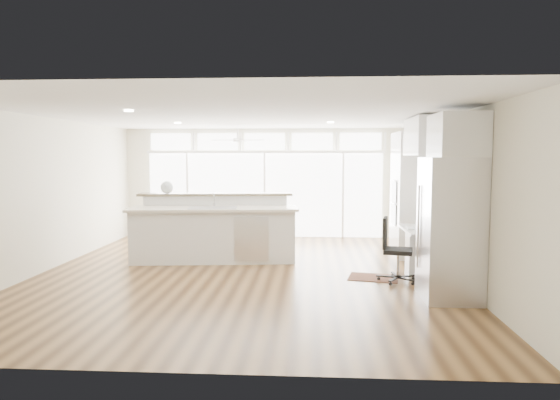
{
  "coord_description": "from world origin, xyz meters",
  "views": [
    {
      "loc": [
        1.16,
        -8.42,
        2.01
      ],
      "look_at": [
        0.59,
        0.6,
        1.22
      ],
      "focal_mm": 32.0,
      "sensor_mm": 36.0,
      "label": 1
    }
  ],
  "objects": [
    {
      "name": "potted_plant",
      "position": [
        3.17,
        1.8,
        2.61
      ],
      "size": [
        0.27,
        0.3,
        0.23
      ],
      "primitive_type": "imported",
      "rotation": [
        0.0,
        0.0,
        -0.04
      ],
      "color": "#2B5C27",
      "rests_on": "oven_cabinet"
    },
    {
      "name": "framed_photos",
      "position": [
        3.46,
        0.92,
        1.4
      ],
      "size": [
        0.06,
        0.22,
        0.8
      ],
      "primitive_type": "cube",
      "color": "black",
      "rests_on": "wall_right"
    },
    {
      "name": "fridge_cabinet",
      "position": [
        3.17,
        -1.35,
        2.3
      ],
      "size": [
        0.64,
        0.9,
        0.6
      ],
      "primitive_type": "cube",
      "color": "white",
      "rests_on": "wall_right"
    },
    {
      "name": "refrigerator",
      "position": [
        3.11,
        -1.35,
        1.0
      ],
      "size": [
        0.76,
        0.9,
        2.0
      ],
      "primitive_type": "cube",
      "color": "silver",
      "rests_on": "floor"
    },
    {
      "name": "recessed_lights",
      "position": [
        0.0,
        0.2,
        2.68
      ],
      "size": [
        3.4,
        3.0,
        0.02
      ],
      "primitive_type": "cube",
      "color": "white",
      "rests_on": "ceiling"
    },
    {
      "name": "floor",
      "position": [
        0.0,
        0.0,
        -0.01
      ],
      "size": [
        7.0,
        8.0,
        0.02
      ],
      "primitive_type": "cube",
      "color": "#472D16",
      "rests_on": "ground"
    },
    {
      "name": "wall_right",
      "position": [
        3.5,
        0.0,
        1.35
      ],
      "size": [
        0.04,
        8.0,
        2.7
      ],
      "primitive_type": "cube",
      "color": "beige",
      "rests_on": "floor"
    },
    {
      "name": "rug",
      "position": [
        2.2,
        -0.2,
        0.01
      ],
      "size": [
        0.91,
        0.74,
        0.01
      ],
      "primitive_type": "cube",
      "rotation": [
        0.0,
        0.0,
        -0.21
      ],
      "color": "#391B12",
      "rests_on": "floor"
    },
    {
      "name": "kitchen_island",
      "position": [
        -0.71,
        0.98,
        0.64
      ],
      "size": [
        3.32,
        1.54,
        1.28
      ],
      "primitive_type": "cube",
      "rotation": [
        0.0,
        0.0,
        0.11
      ],
      "color": "white",
      "rests_on": "floor"
    },
    {
      "name": "glass_wall",
      "position": [
        0.0,
        3.94,
        1.05
      ],
      "size": [
        5.8,
        0.06,
        2.08
      ],
      "primitive_type": "cube",
      "color": "white",
      "rests_on": "wall_back"
    },
    {
      "name": "monitor",
      "position": [
        3.05,
        0.3,
        0.95
      ],
      "size": [
        0.13,
        0.47,
        0.38
      ],
      "primitive_type": "cube",
      "rotation": [
        0.0,
        0.0,
        -0.12
      ],
      "color": "black",
      "rests_on": "desk_nook"
    },
    {
      "name": "desk_window",
      "position": [
        3.46,
        0.3,
        1.55
      ],
      "size": [
        0.04,
        0.85,
        0.85
      ],
      "primitive_type": "cube",
      "color": "white",
      "rests_on": "wall_right"
    },
    {
      "name": "ceiling",
      "position": [
        0.0,
        0.0,
        2.7
      ],
      "size": [
        7.0,
        8.0,
        0.02
      ],
      "primitive_type": "cube",
      "color": "white",
      "rests_on": "wall_back"
    },
    {
      "name": "fishbowl",
      "position": [
        -1.7,
        1.28,
        1.4
      ],
      "size": [
        0.3,
        0.3,
        0.25
      ],
      "primitive_type": "sphere",
      "rotation": [
        0.0,
        0.0,
        0.23
      ],
      "color": "silver",
      "rests_on": "kitchen_island"
    },
    {
      "name": "desk_nook",
      "position": [
        3.13,
        0.3,
        0.38
      ],
      "size": [
        0.72,
        1.3,
        0.76
      ],
      "primitive_type": "cube",
      "color": "white",
      "rests_on": "floor"
    },
    {
      "name": "wall_back",
      "position": [
        0.0,
        4.0,
        1.35
      ],
      "size": [
        7.0,
        0.04,
        2.7
      ],
      "primitive_type": "cube",
      "color": "beige",
      "rests_on": "floor"
    },
    {
      "name": "wall_front",
      "position": [
        0.0,
        -4.0,
        1.35
      ],
      "size": [
        7.0,
        0.04,
        2.7
      ],
      "primitive_type": "cube",
      "color": "beige",
      "rests_on": "floor"
    },
    {
      "name": "upper_cabinets",
      "position": [
        3.17,
        0.3,
        2.35
      ],
      "size": [
        0.64,
        1.3,
        0.64
      ],
      "primitive_type": "cube",
      "color": "white",
      "rests_on": "wall_right"
    },
    {
      "name": "office_chair",
      "position": [
        2.56,
        -0.43,
        0.51
      ],
      "size": [
        0.63,
        0.6,
        1.03
      ],
      "primitive_type": "cube",
      "rotation": [
        0.0,
        0.0,
        -0.22
      ],
      "color": "black",
      "rests_on": "floor"
    },
    {
      "name": "keyboard",
      "position": [
        2.88,
        0.3,
        0.77
      ],
      "size": [
        0.13,
        0.31,
        0.02
      ],
      "primitive_type": "cube",
      "rotation": [
        0.0,
        0.0,
        -0.06
      ],
      "color": "silver",
      "rests_on": "desk_nook"
    },
    {
      "name": "ceiling_fan",
      "position": [
        -0.5,
        2.8,
        2.48
      ],
      "size": [
        1.16,
        1.16,
        0.32
      ],
      "primitive_type": "cube",
      "color": "white",
      "rests_on": "ceiling"
    },
    {
      "name": "wall_left",
      "position": [
        -3.5,
        0.0,
        1.35
      ],
      "size": [
        0.04,
        8.0,
        2.7
      ],
      "primitive_type": "cube",
      "color": "beige",
      "rests_on": "floor"
    },
    {
      "name": "oven_cabinet",
      "position": [
        3.17,
        1.8,
        1.25
      ],
      "size": [
        0.64,
        1.2,
        2.5
      ],
      "primitive_type": "cube",
      "color": "white",
      "rests_on": "floor"
    },
    {
      "name": "transom_row",
      "position": [
        0.0,
        3.94,
        2.38
      ],
      "size": [
        5.9,
        0.06,
        0.4
      ],
      "primitive_type": "cube",
      "color": "white",
      "rests_on": "wall_back"
    }
  ]
}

